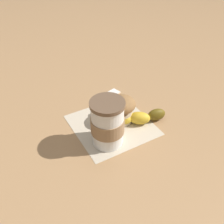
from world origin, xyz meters
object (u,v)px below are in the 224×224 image
coffee_cup (108,123)px  banana (130,116)px  muffin (122,108)px  sugar_packet (112,93)px

coffee_cup → banana: (0.06, -0.09, -0.05)m
banana → muffin: bearing=63.9°
banana → coffee_cup: bearing=121.6°
coffee_cup → banana: coffee_cup is taller
coffee_cup → sugar_packet: 0.24m
coffee_cup → sugar_packet: bearing=-24.4°
coffee_cup → banana: 0.12m
muffin → banana: 0.04m
banana → sugar_packet: bearing=-1.3°
muffin → sugar_packet: size_ratio=1.65×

